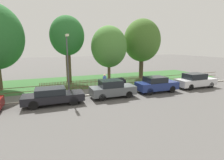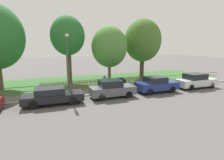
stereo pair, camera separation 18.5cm
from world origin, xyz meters
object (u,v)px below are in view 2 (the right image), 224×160
object	(u,v)px
street_lamp	(68,58)
covered_motorcycle	(119,82)
tree_mid_park	(109,47)
tree_far_left	(143,41)
pedestrian_near_fence	(105,81)
tree_behind_motorcycle	(68,36)
parked_car_red_compact	(156,84)
parked_car_black_saloon	(52,96)
parked_car_white_van	(196,81)
parked_car_navy_estate	(112,89)

from	to	relation	value
street_lamp	covered_motorcycle	bearing A→B (deg)	14.82
tree_mid_park	tree_far_left	bearing A→B (deg)	10.95
tree_mid_park	pedestrian_near_fence	bearing A→B (deg)	-116.75
tree_behind_motorcycle	parked_car_red_compact	bearing A→B (deg)	-48.55
parked_car_red_compact	covered_motorcycle	world-z (taller)	parked_car_red_compact
tree_behind_motorcycle	tree_mid_park	bearing A→B (deg)	-19.09
tree_far_left	street_lamp	distance (m)	12.46
pedestrian_near_fence	parked_car_black_saloon	bearing A→B (deg)	141.33
parked_car_black_saloon	parked_car_red_compact	bearing A→B (deg)	2.53
tree_behind_motorcycle	parked_car_black_saloon	bearing A→B (deg)	-106.96
parked_car_red_compact	pedestrian_near_fence	size ratio (longest dim) A/B	2.36
pedestrian_near_fence	street_lamp	bearing A→B (deg)	129.42
parked_car_black_saloon	street_lamp	xyz separation A→B (m)	(1.45, 1.51, 2.70)
tree_behind_motorcycle	street_lamp	xyz separation A→B (m)	(-0.99, -6.51, -2.12)
parked_car_red_compact	covered_motorcycle	bearing A→B (deg)	134.49
parked_car_black_saloon	tree_behind_motorcycle	bearing A→B (deg)	75.19
parked_car_white_van	covered_motorcycle	xyz separation A→B (m)	(-7.58, 2.96, -0.10)
tree_mid_park	parked_car_black_saloon	bearing A→B (deg)	-137.80
parked_car_black_saloon	parked_car_red_compact	size ratio (longest dim) A/B	1.12
parked_car_white_van	tree_far_left	bearing A→B (deg)	107.08
tree_mid_park	tree_far_left	size ratio (longest dim) A/B	0.85
parked_car_black_saloon	pedestrian_near_fence	xyz separation A→B (m)	(5.01, 2.33, 0.29)
street_lamp	parked_car_white_van	bearing A→B (deg)	-6.81
parked_car_navy_estate	parked_car_white_van	world-z (taller)	parked_car_white_van
covered_motorcycle	street_lamp	size ratio (longest dim) A/B	0.37
covered_motorcycle	parked_car_black_saloon	bearing A→B (deg)	-151.53
covered_motorcycle	street_lamp	xyz separation A→B (m)	(-5.35, -1.42, 2.70)
pedestrian_near_fence	street_lamp	size ratio (longest dim) A/B	0.32
pedestrian_near_fence	tree_mid_park	bearing A→B (deg)	-0.36
parked_car_red_compact	tree_behind_motorcycle	distance (m)	11.61
parked_car_navy_estate	covered_motorcycle	size ratio (longest dim) A/B	1.97
covered_motorcycle	street_lamp	bearing A→B (deg)	-159.97
covered_motorcycle	tree_far_left	size ratio (longest dim) A/B	0.25
tree_behind_motorcycle	tree_mid_park	distance (m)	5.05
parked_car_black_saloon	tree_far_left	world-z (taller)	tree_far_left
pedestrian_near_fence	tree_far_left	bearing A→B (deg)	-28.61
parked_car_red_compact	pedestrian_near_fence	world-z (taller)	pedestrian_near_fence
parked_car_red_compact	parked_car_white_van	distance (m)	4.92
parked_car_black_saloon	tree_mid_park	distance (m)	10.20
tree_mid_park	street_lamp	distance (m)	7.52
covered_motorcycle	pedestrian_near_fence	distance (m)	1.90
parked_car_red_compact	tree_far_left	bearing A→B (deg)	70.56
parked_car_navy_estate	tree_mid_park	distance (m)	7.58
parked_car_white_van	parked_car_black_saloon	bearing A→B (deg)	-178.79
tree_mid_park	tree_behind_motorcycle	bearing A→B (deg)	160.91
street_lamp	parked_car_black_saloon	bearing A→B (deg)	-133.88
parked_car_navy_estate	street_lamp	bearing A→B (deg)	158.44
parked_car_navy_estate	tree_mid_park	world-z (taller)	tree_mid_park
parked_car_white_van	tree_far_left	distance (m)	8.87
parked_car_white_van	tree_far_left	size ratio (longest dim) A/B	0.56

